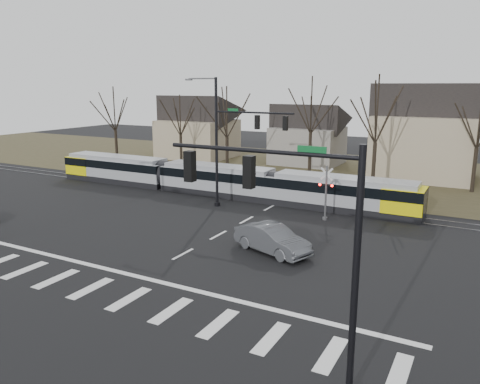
% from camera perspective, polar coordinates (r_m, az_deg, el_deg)
% --- Properties ---
extents(ground, '(140.00, 140.00, 0.00)m').
position_cam_1_polar(ground, '(26.15, -9.52, -8.83)').
color(ground, black).
extents(grass_verge, '(140.00, 28.00, 0.01)m').
position_cam_1_polar(grass_verge, '(54.10, 11.66, 2.42)').
color(grass_verge, '#38331E').
rests_on(grass_verge, ground).
extents(crosswalk, '(27.00, 2.60, 0.01)m').
position_cam_1_polar(crosswalk, '(23.40, -15.64, -11.82)').
color(crosswalk, silver).
rests_on(crosswalk, ground).
extents(stop_line, '(28.00, 0.35, 0.01)m').
position_cam_1_polar(stop_line, '(24.87, -12.09, -10.10)').
color(stop_line, silver).
rests_on(stop_line, ground).
extents(lane_dashes, '(0.18, 30.00, 0.01)m').
position_cam_1_polar(lane_dashes, '(39.36, 4.85, -1.25)').
color(lane_dashes, silver).
rests_on(lane_dashes, ground).
extents(rail_pair, '(90.00, 1.52, 0.06)m').
position_cam_1_polar(rail_pair, '(39.18, 4.73, -1.28)').
color(rail_pair, '#59595E').
rests_on(rail_pair, ground).
extents(tram, '(35.26, 2.62, 2.67)m').
position_cam_1_polar(tram, '(41.80, -2.86, 1.66)').
color(tram, gray).
rests_on(tram, ground).
extents(sedan, '(4.89, 6.05, 1.63)m').
position_cam_1_polar(sedan, '(27.54, 3.95, -5.73)').
color(sedan, '#4A4C51').
rests_on(sedan, ground).
extents(signal_pole_near_right, '(6.72, 0.44, 8.00)m').
position_cam_1_polar(signal_pole_near_right, '(14.67, 6.98, -4.82)').
color(signal_pole_near_right, black).
rests_on(signal_pole_near_right, ground).
extents(signal_pole_far, '(9.28, 0.44, 10.20)m').
position_cam_1_polar(signal_pole_far, '(36.30, -0.73, 6.74)').
color(signal_pole_far, black).
rests_on(signal_pole_far, ground).
extents(rail_crossing_signal, '(1.08, 0.36, 4.00)m').
position_cam_1_polar(rail_crossing_signal, '(34.29, 10.42, -0.32)').
color(rail_crossing_signal, '#59595B').
rests_on(rail_crossing_signal, ground).
extents(tree_row, '(59.20, 7.20, 10.00)m').
position_cam_1_polar(tree_row, '(47.15, 12.13, 7.02)').
color(tree_row, black).
rests_on(tree_row, ground).
extents(house_a, '(9.72, 8.64, 8.60)m').
position_cam_1_polar(house_a, '(63.83, -5.20, 8.24)').
color(house_a, tan).
rests_on(house_a, ground).
extents(house_b, '(8.64, 7.56, 7.65)m').
position_cam_1_polar(house_b, '(58.88, 8.29, 7.29)').
color(house_b, gray).
rests_on(house_b, ground).
extents(house_c, '(10.80, 8.64, 10.10)m').
position_cam_1_polar(house_c, '(52.59, 21.74, 7.24)').
color(house_c, tan).
rests_on(house_c, ground).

